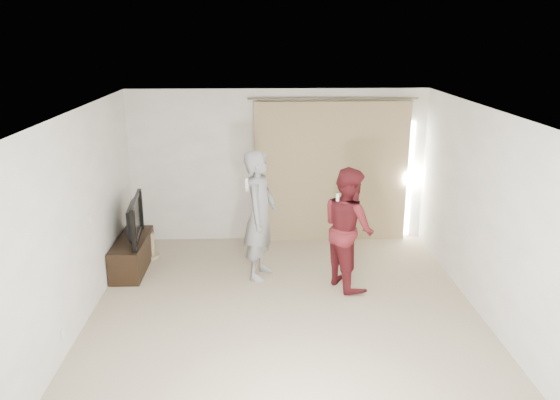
% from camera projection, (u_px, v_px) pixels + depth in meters
% --- Properties ---
extents(floor, '(5.50, 5.50, 0.00)m').
position_uv_depth(floor, '(285.00, 315.00, 7.01)').
color(floor, tan).
rests_on(floor, ground).
extents(wall_back, '(5.00, 0.04, 2.60)m').
position_uv_depth(wall_back, '(278.00, 166.00, 9.25)').
color(wall_back, white).
rests_on(wall_back, ground).
extents(wall_left, '(0.04, 5.50, 2.60)m').
position_uv_depth(wall_left, '(77.00, 222.00, 6.54)').
color(wall_left, white).
rests_on(wall_left, ground).
extents(ceiling, '(5.00, 5.50, 0.01)m').
position_uv_depth(ceiling, '(286.00, 112.00, 6.24)').
color(ceiling, silver).
rests_on(ceiling, wall_back).
extents(curtain, '(2.80, 0.11, 2.46)m').
position_uv_depth(curtain, '(332.00, 172.00, 9.24)').
color(curtain, tan).
rests_on(curtain, ground).
extents(tv_console, '(0.44, 1.26, 0.48)m').
position_uv_depth(tv_console, '(132.00, 254.00, 8.30)').
color(tv_console, black).
rests_on(tv_console, ground).
extents(tv, '(0.26, 1.11, 0.64)m').
position_uv_depth(tv, '(129.00, 219.00, 8.14)').
color(tv, black).
rests_on(tv, tv_console).
extents(scratching_post, '(0.31, 0.31, 0.42)m').
position_uv_depth(scratching_post, '(149.00, 247.00, 8.75)').
color(scratching_post, tan).
rests_on(scratching_post, ground).
extents(person_man, '(0.64, 0.80, 1.90)m').
position_uv_depth(person_man, '(260.00, 215.00, 7.86)').
color(person_man, gray).
rests_on(person_man, ground).
extents(person_woman, '(0.93, 1.03, 1.73)m').
position_uv_depth(person_woman, '(348.00, 228.00, 7.60)').
color(person_woman, '#5C171D').
rests_on(person_woman, ground).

